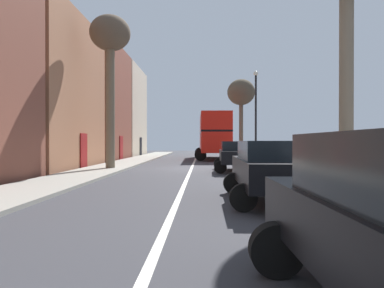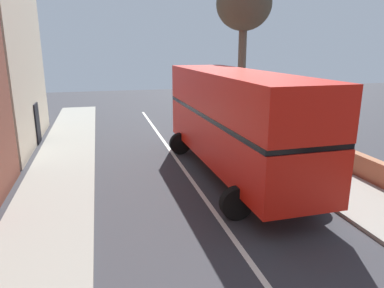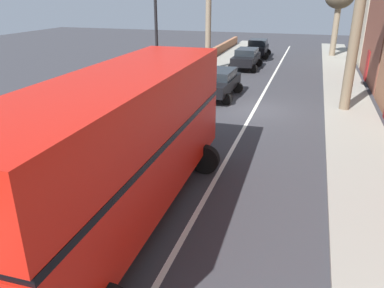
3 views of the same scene
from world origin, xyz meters
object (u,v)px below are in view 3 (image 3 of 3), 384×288
at_px(parked_car_black_right_2, 246,57).
at_px(lamppost_right, 157,41).
at_px(litter_bin_right, 176,81).
at_px(parked_car_black_right_0, 258,47).
at_px(parked_car_black_right_1, 219,82).
at_px(double_decker_bus, 123,141).

xyz_separation_m(parked_car_black_right_2, lamppost_right, (1.80, 14.59, 2.87)).
distance_m(lamppost_right, litter_bin_right, 6.26).
bearing_deg(litter_bin_right, parked_car_black_right_0, -100.13).
bearing_deg(parked_car_black_right_1, parked_car_black_right_0, -89.99).
distance_m(parked_car_black_right_1, lamppost_right, 6.07).
bearing_deg(parked_car_black_right_0, lamppost_right, 85.11).
height_order(double_decker_bus, parked_car_black_right_2, double_decker_bus).
xyz_separation_m(parked_car_black_right_2, litter_bin_right, (2.80, 9.25, -0.22)).
xyz_separation_m(parked_car_black_right_0, lamppost_right, (1.80, 21.02, 2.86)).
relative_size(parked_car_black_right_2, litter_bin_right, 3.82).
relative_size(double_decker_bus, parked_car_black_right_2, 2.31).
relative_size(double_decker_bus, litter_bin_right, 8.83).
relative_size(parked_car_black_right_0, lamppost_right, 0.64).
bearing_deg(parked_car_black_right_2, double_decker_bus, 91.97).
bearing_deg(parked_car_black_right_0, parked_car_black_right_1, 90.01).
distance_m(parked_car_black_right_1, litter_bin_right, 2.83).
bearing_deg(lamppost_right, parked_car_black_right_2, -97.03).
distance_m(parked_car_black_right_2, lamppost_right, 14.98).
distance_m(double_decker_bus, parked_car_black_right_2, 23.30).
xyz_separation_m(double_decker_bus, litter_bin_right, (3.60, -13.99, -1.65)).
bearing_deg(parked_car_black_right_2, parked_car_black_right_1, 90.01).
bearing_deg(parked_car_black_right_1, litter_bin_right, -6.29).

